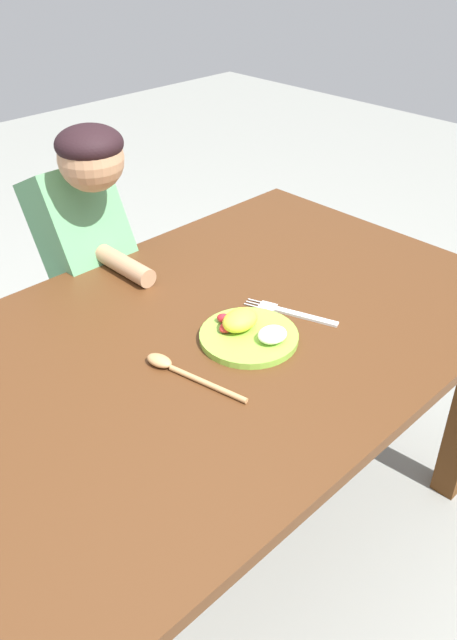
% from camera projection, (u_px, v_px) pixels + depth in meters
% --- Properties ---
extents(ground_plane, '(8.00, 8.00, 0.00)m').
position_uv_depth(ground_plane, '(216.00, 537.00, 1.72)').
color(ground_plane, gray).
extents(dining_table, '(1.39, 0.88, 0.69)m').
position_uv_depth(dining_table, '(213.00, 372.00, 1.40)').
color(dining_table, '#502D16').
rests_on(dining_table, ground_plane).
extents(plate, '(0.21, 0.21, 0.06)m').
position_uv_depth(plate, '(248.00, 332.00, 1.31)').
color(plate, '#87C040').
rests_on(plate, dining_table).
extents(fork, '(0.09, 0.21, 0.01)m').
position_uv_depth(fork, '(291.00, 313.00, 1.39)').
color(fork, silver).
rests_on(fork, dining_table).
extents(spoon, '(0.07, 0.23, 0.02)m').
position_uv_depth(spoon, '(176.00, 369.00, 1.22)').
color(spoon, tan).
rests_on(spoon, dining_table).
extents(person, '(0.20, 0.42, 1.03)m').
position_uv_depth(person, '(88.00, 295.00, 1.74)').
color(person, '#3E3F61').
rests_on(person, ground_plane).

